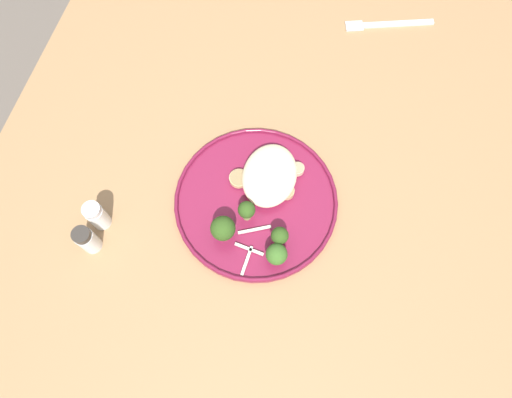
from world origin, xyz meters
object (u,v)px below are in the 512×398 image
object	(u,v)px
seared_scallop_large_seared	(298,169)
broccoli_floret_tall_stalk	(277,254)
seared_scallop_front_small	(260,167)
dinner_fork	(386,24)
salt_shaker	(97,216)
broccoli_floret_right_tilted	(223,229)
seared_scallop_tiny_bay	(271,193)
broccoli_floret_split_head	(280,236)
seared_scallop_rear_pale	(273,179)
dinner_plate	(256,201)
seared_scallop_on_noodles	(239,178)
seared_scallop_center_golden	(287,192)
pepper_shaker	(87,240)
broccoli_floret_beside_noodles	(247,211)
seared_scallop_right_edge	(273,154)

from	to	relation	value
seared_scallop_large_seared	broccoli_floret_tall_stalk	world-z (taller)	broccoli_floret_tall_stalk
seared_scallop_front_small	seared_scallop_large_seared	size ratio (longest dim) A/B	1.45
dinner_fork	seared_scallop_large_seared	bearing A→B (deg)	-15.23
broccoli_floret_tall_stalk	dinner_fork	distance (m)	0.56
salt_shaker	broccoli_floret_right_tilted	bearing A→B (deg)	97.29
seared_scallop_tiny_bay	broccoli_floret_split_head	xyz separation A→B (m)	(0.08, 0.03, 0.02)
seared_scallop_rear_pale	seared_scallop_front_small	xyz separation A→B (m)	(-0.02, -0.03, 0.00)
dinner_plate	seared_scallop_on_noodles	xyz separation A→B (m)	(-0.03, -0.04, 0.01)
seared_scallop_tiny_bay	dinner_fork	world-z (taller)	seared_scallop_tiny_bay
seared_scallop_rear_pale	seared_scallop_center_golden	bearing A→B (deg)	59.65
seared_scallop_center_golden	broccoli_floret_split_head	world-z (taller)	broccoli_floret_split_head
seared_scallop_on_noodles	dinner_fork	world-z (taller)	seared_scallop_on_noodles
seared_scallop_rear_pale	seared_scallop_on_noodles	distance (m)	0.06
pepper_shaker	broccoli_floret_split_head	bearing A→B (deg)	105.49
dinner_plate	pepper_shaker	bearing A→B (deg)	-59.70
seared_scallop_front_small	broccoli_floret_split_head	xyz separation A→B (m)	(0.12, 0.07, 0.02)
seared_scallop_center_golden	broccoli_floret_beside_noodles	world-z (taller)	broccoli_floret_beside_noodles
seared_scallop_on_noodles	broccoli_floret_beside_noodles	size ratio (longest dim) A/B	0.70
broccoli_floret_right_tilted	pepper_shaker	bearing A→B (deg)	-71.68
pepper_shaker	broccoli_floret_tall_stalk	bearing A→B (deg)	99.94
dinner_plate	seared_scallop_on_noodles	size ratio (longest dim) A/B	8.40
seared_scallop_front_small	broccoli_floret_right_tilted	distance (m)	0.14
seared_scallop_right_edge	seared_scallop_large_seared	bearing A→B (deg)	69.53
seared_scallop_tiny_bay	pepper_shaker	xyz separation A→B (m)	(0.16, -0.28, 0.01)
seared_scallop_rear_pale	pepper_shaker	bearing A→B (deg)	-54.87
pepper_shaker	seared_scallop_tiny_bay	bearing A→B (deg)	120.85
salt_shaker	pepper_shaker	size ratio (longest dim) A/B	1.00
seared_scallop_tiny_bay	broccoli_floret_tall_stalk	size ratio (longest dim) A/B	0.68
seared_scallop_tiny_bay	seared_scallop_on_noodles	bearing A→B (deg)	-102.45
broccoli_floret_right_tilted	pepper_shaker	xyz separation A→B (m)	(0.07, -0.22, -0.02)
broccoli_floret_right_tilted	pepper_shaker	distance (m)	0.23
seared_scallop_center_golden	salt_shaker	size ratio (longest dim) A/B	0.40
seared_scallop_large_seared	seared_scallop_right_edge	xyz separation A→B (m)	(-0.02, -0.05, -0.00)
seared_scallop_tiny_bay	seared_scallop_rear_pale	bearing A→B (deg)	-173.85
seared_scallop_on_noodles	broccoli_floret_right_tilted	distance (m)	0.11
seared_scallop_on_noodles	seared_scallop_center_golden	bearing A→B (deg)	87.56
seared_scallop_tiny_bay	dinner_fork	size ratio (longest dim) A/B	0.18
seared_scallop_tiny_bay	seared_scallop_large_seared	bearing A→B (deg)	148.94
broccoli_floret_right_tilted	broccoli_floret_tall_stalk	world-z (taller)	broccoli_floret_right_tilted
broccoli_floret_tall_stalk	pepper_shaker	distance (m)	0.32
seared_scallop_center_golden	seared_scallop_on_noodles	xyz separation A→B (m)	(-0.00, -0.09, -0.00)
broccoli_floret_split_head	salt_shaker	bearing A→B (deg)	-82.31
dinner_fork	broccoli_floret_right_tilted	bearing A→B (deg)	-20.35
seared_scallop_front_small	seared_scallop_tiny_bay	world-z (taller)	seared_scallop_tiny_bay
seared_scallop_front_small	broccoli_floret_beside_noodles	size ratio (longest dim) A/B	0.70
dinner_fork	seared_scallop_tiny_bay	bearing A→B (deg)	-17.53
broccoli_floret_right_tilted	dinner_fork	size ratio (longest dim) A/B	0.35
seared_scallop_tiny_bay	pepper_shaker	size ratio (longest dim) A/B	0.50
seared_scallop_tiny_bay	broccoli_floret_split_head	size ratio (longest dim) A/B	0.68
broccoli_floret_beside_noodles	dinner_plate	bearing A→B (deg)	168.42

